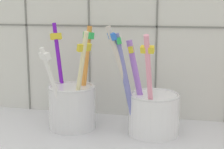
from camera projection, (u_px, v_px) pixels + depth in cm
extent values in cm
cube|color=silver|center=(109.00, 141.00, 59.30)|extent=(64.00, 22.00, 2.00)
cube|color=silver|center=(123.00, 8.00, 66.61)|extent=(64.00, 2.00, 45.00)
cube|color=gray|center=(25.00, 8.00, 69.64)|extent=(0.30, 0.20, 45.00)
cube|color=gray|center=(89.00, 8.00, 66.92)|extent=(0.30, 0.20, 45.00)
cube|color=gray|center=(157.00, 8.00, 64.20)|extent=(0.30, 0.20, 45.00)
cube|color=gray|center=(122.00, 26.00, 66.20)|extent=(64.00, 0.20, 0.30)
cylinder|color=white|center=(72.00, 107.00, 62.01)|extent=(8.06, 8.06, 7.30)
torus|color=silver|center=(72.00, 87.00, 61.30)|extent=(8.16, 8.16, 0.50)
cylinder|color=#6D15C5|center=(60.00, 73.00, 64.27)|extent=(4.12, 4.28, 17.64)
cube|color=yellow|center=(56.00, 36.00, 64.35)|extent=(2.09, 2.05, 1.26)
cylinder|color=orange|center=(85.00, 76.00, 62.31)|extent=(2.67, 3.20, 17.27)
cube|color=green|center=(89.00, 35.00, 61.58)|extent=(2.24, 2.01, 1.25)
cylinder|color=white|center=(55.00, 90.00, 57.99)|extent=(3.65, 4.51, 14.41)
cube|color=white|center=(45.00, 56.00, 55.77)|extent=(2.39, 2.20, 1.28)
cylinder|color=beige|center=(80.00, 82.00, 58.61)|extent=(4.45, 3.43, 16.84)
cube|color=yellow|center=(84.00, 47.00, 56.50)|extent=(2.13, 2.51, 1.26)
cylinder|color=white|center=(154.00, 114.00, 59.07)|extent=(8.37, 8.37, 6.67)
torus|color=silver|center=(154.00, 95.00, 58.42)|extent=(8.45, 8.45, 0.50)
cylinder|color=pink|center=(150.00, 88.00, 54.28)|extent=(1.42, 7.25, 16.89)
cube|color=yellow|center=(147.00, 49.00, 50.91)|extent=(2.01, 1.32, 1.18)
cylinder|color=beige|center=(126.00, 81.00, 56.92)|extent=(6.00, 3.80, 17.76)
cube|color=blue|center=(112.00, 36.00, 54.89)|extent=(2.00, 2.55, 1.21)
cylinder|color=#7376C2|center=(127.00, 85.00, 57.14)|extent=(4.44, 2.16, 16.58)
cube|color=green|center=(118.00, 40.00, 55.65)|extent=(1.52, 2.51, 1.12)
cylinder|color=#A56DDE|center=(138.00, 87.00, 58.51)|extent=(4.24, 1.18, 15.34)
cube|color=yellow|center=(131.00, 49.00, 57.52)|extent=(1.01, 1.89, 1.17)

